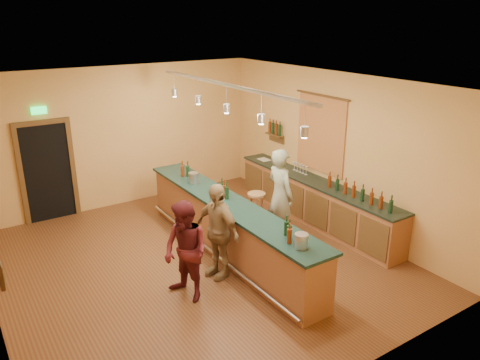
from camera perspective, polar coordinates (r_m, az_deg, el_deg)
floor at (r=8.63m, az=-5.24°, el=-9.99°), size 7.00×7.00×0.00m
ceiling at (r=7.59m, az=-5.99°, el=11.54°), size 6.50×7.00×0.02m
wall_back at (r=11.06m, az=-14.19°, el=5.13°), size 6.50×0.02×3.20m
wall_front at (r=5.39m, az=12.52°, el=-10.35°), size 6.50×0.02×3.20m
wall_right at (r=9.83m, az=11.40°, el=3.55°), size 0.02×7.00×3.20m
doorway at (r=10.76m, az=-22.44°, el=1.18°), size 1.15×0.09×2.48m
tapestry at (r=10.03m, az=9.82°, el=5.45°), size 0.03×1.40×1.60m
bottle_shelf at (r=11.14m, az=4.28°, el=6.11°), size 0.17×0.55×0.54m
back_counter at (r=10.12m, az=9.14°, el=-2.51°), size 0.60×4.55×1.27m
tasting_bar at (r=8.64m, az=-1.52°, el=-5.35°), size 0.74×5.10×1.38m
pendant_track at (r=7.94m, az=-1.67°, el=10.40°), size 0.11×4.60×0.50m
bartender at (r=9.11m, az=4.92°, el=-1.85°), size 0.45×0.68×1.86m
customer_a at (r=7.30m, az=-6.63°, el=-8.69°), size 0.79×0.91×1.61m
customer_b at (r=7.86m, az=-2.79°, el=-6.20°), size 0.60×1.04×1.67m
bar_stool at (r=9.68m, az=2.02°, el=-2.41°), size 0.37×0.37×0.77m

